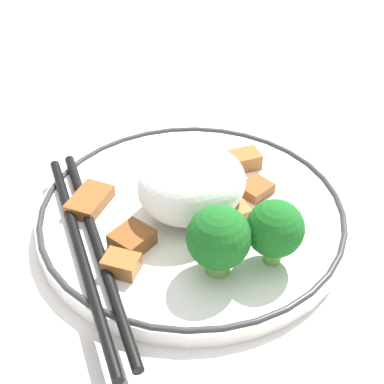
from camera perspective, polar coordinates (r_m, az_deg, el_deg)
The scene contains 13 objects.
ground_plane at distance 0.51m, azimuth 0.00°, elevation -2.95°, with size 3.00×3.00×0.00m, color silver.
plate at distance 0.51m, azimuth 0.00°, elevation -2.21°, with size 0.24×0.24×0.02m.
rice_mound at distance 0.49m, azimuth -0.05°, elevation 0.78°, with size 0.09×0.07×0.05m.
broccoli_back_left at distance 0.44m, azimuth 2.38°, elevation -4.16°, with size 0.05×0.05×0.05m.
broccoli_back_center at distance 0.45m, azimuth 7.40°, elevation -3.32°, with size 0.04×0.04×0.05m.
meat_near_front at distance 0.51m, azimuth -9.09°, elevation -0.79°, with size 0.05×0.04×0.01m.
meat_near_left at distance 0.47m, azimuth -5.35°, elevation -4.20°, with size 0.03×0.03×0.01m.
meat_near_right at distance 0.45m, azimuth -6.31°, elevation -6.41°, with size 0.03×0.03×0.01m.
meat_near_back at distance 0.52m, azimuth 5.70°, elevation 0.28°, with size 0.03×0.03×0.01m.
meat_on_rice_edge at distance 0.52m, azimuth -1.91°, elevation 0.54°, with size 0.04×0.04×0.01m.
meat_mid_left at distance 0.50m, azimuth 3.43°, elevation -1.47°, with size 0.03×0.03×0.01m.
meat_mid_right at distance 0.55m, azimuth 4.52°, elevation 2.84°, with size 0.03×0.03×0.01m.
chopsticks at distance 0.47m, azimuth -9.26°, elevation -4.88°, with size 0.07×0.23×0.01m.
Camera 1 is at (-0.20, -0.33, 0.34)m, focal length 60.00 mm.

